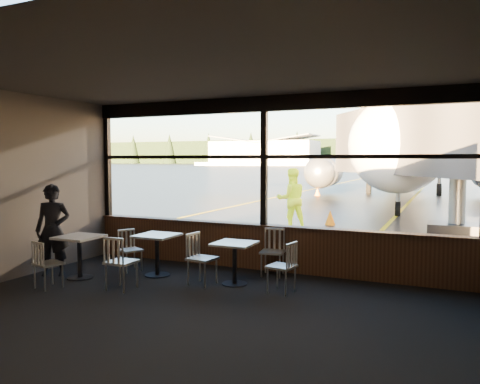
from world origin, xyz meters
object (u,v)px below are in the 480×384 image
Objects in this scene: chair_mid_w at (130,250)px; cone_nose at (330,217)px; chair_near_w at (202,259)px; airliner at (405,113)px; jet_bridge at (458,147)px; cafe_table_left at (80,257)px; cone_wing at (317,192)px; ground_crew at (291,199)px; chair_near_n at (272,252)px; chair_near_e at (281,267)px; passenger at (53,230)px; cafe_table_mid at (157,255)px; cafe_table_near at (235,264)px; chair_mid_s at (122,263)px; chair_left_s at (48,264)px.

chair_mid_w is 1.65× the size of cone_nose.
airliner is at bearing -176.97° from chair_near_w.
chair_mid_w is at bearing -131.89° from jet_bridge.
cafe_table_left reaches higher than cone_wing.
chair_near_w is 0.48× the size of ground_crew.
cone_wing is at bearing 106.68° from cone_nose.
chair_near_w reaches higher than cone_wing.
cone_wing is (-3.48, 21.13, -0.22)m from chair_near_w.
chair_near_n is 1.86× the size of cone_wing.
passenger reaches higher than chair_near_e.
cafe_table_mid is 0.73m from chair_mid_w.
ground_crew reaches higher than chair_near_e.
jet_bridge is 12.59× the size of chair_near_w.
cafe_table_mid is at bearing 108.10° from chair_mid_w.
chair_near_e reaches higher than cone_nose.
ground_crew is (1.75, 7.49, 0.58)m from cafe_table_left.
chair_near_w reaches higher than cafe_table_left.
jet_bridge is 10.22m from cafe_table_left.
cafe_table_near is 0.43× the size of passenger.
chair_near_e is 2.74m from chair_mid_s.
chair_near_e reaches higher than cone_wing.
chair_near_e is at bearing 73.64° from ground_crew.
chair_mid_s is at bearing -146.46° from cafe_table_near.
cafe_table_mid is at bearing 89.49° from chair_mid_s.
chair_mid_w is 1.53m from passenger.
ground_crew is at bearing -168.83° from chair_near_w.
chair_near_e is 0.45× the size of ground_crew.
passenger is at bearing -166.65° from cafe_table_near.
airliner is 41.03× the size of cafe_table_mid.
cone_nose is (1.40, 9.42, -0.22)m from chair_mid_s.
jet_bridge reaches higher than chair_near_n.
ground_crew reaches higher than chair_near_n.
cafe_table_near is 0.95× the size of cafe_table_mid.
airliner reaches higher than passenger.
cafe_table_near is at bearing -88.35° from cone_nose.
cone_nose is (3.24, 9.16, -0.63)m from passenger.
ground_crew reaches higher than cafe_table_near.
cafe_table_near is 0.90× the size of chair_left_s.
ground_crew reaches higher than cone_wing.
chair_mid_s is at bearing -90.64° from cafe_table_mid.
cafe_table_left is 0.87× the size of chair_near_w.
chair_mid_s is 22.10m from cone_wing.
chair_mid_s is (1.21, -0.29, 0.07)m from cafe_table_left.
cone_nose is at bearing 81.66° from chair_mid_s.
chair_near_w is 1.85× the size of cone_nose.
cafe_table_mid is at bearing -99.43° from cone_nose.
chair_near_e is 3.29m from chair_mid_w.
passenger is (-2.96, -0.58, 0.42)m from chair_near_w.
cone_nose is at bearing 16.67° from chair_near_e.
cone_nose is (0.86, 1.64, -0.73)m from ground_crew.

